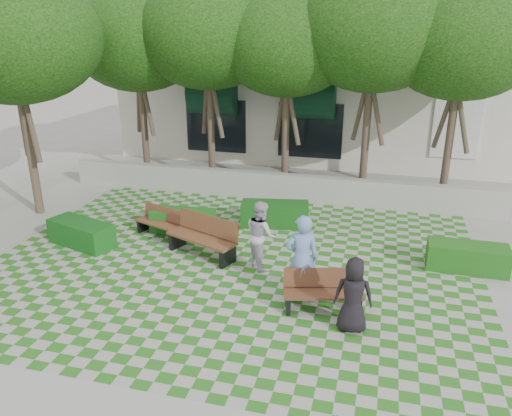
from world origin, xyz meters
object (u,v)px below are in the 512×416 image
(bench_mid, at_px, (203,237))
(hedge_midright, at_px, (275,214))
(person_white, at_px, (261,235))
(bench_west, at_px, (162,223))
(person_dark, at_px, (353,295))
(person_blue, at_px, (302,259))
(hedge_west, at_px, (81,233))
(hedge_east, at_px, (467,257))
(hedge_midleft, at_px, (183,221))
(bench_east, at_px, (323,292))

(bench_mid, bearing_deg, hedge_midright, 83.49)
(bench_mid, bearing_deg, person_white, 12.82)
(bench_west, height_order, person_white, person_white)
(bench_mid, distance_m, person_dark, 4.69)
(bench_mid, distance_m, person_white, 1.65)
(bench_mid, relative_size, person_blue, 1.04)
(bench_west, height_order, hedge_west, bench_west)
(hedge_east, distance_m, hedge_midright, 5.41)
(hedge_midleft, bearing_deg, hedge_midright, 23.93)
(hedge_midleft, height_order, person_white, person_white)
(bench_east, distance_m, person_dark, 0.96)
(hedge_east, bearing_deg, person_white, -167.46)
(bench_mid, distance_m, hedge_midright, 2.81)
(bench_east, xyz_separation_m, person_blue, (-0.51, 0.26, 0.57))
(hedge_west, bearing_deg, person_white, -0.30)
(hedge_midright, distance_m, hedge_midleft, 2.71)
(hedge_midright, height_order, hedge_midleft, hedge_midright)
(person_dark, distance_m, person_white, 3.25)
(bench_east, relative_size, bench_west, 1.07)
(bench_west, bearing_deg, hedge_midright, 48.09)
(hedge_east, bearing_deg, hedge_midleft, 176.04)
(hedge_west, distance_m, person_blue, 6.43)
(hedge_east, height_order, hedge_west, hedge_west)
(bench_mid, xyz_separation_m, person_white, (1.59, -0.26, 0.36))
(hedge_west, relative_size, person_dark, 1.23)
(person_white, bearing_deg, bench_west, 31.56)
(bench_mid, xyz_separation_m, hedge_west, (-3.43, -0.23, -0.17))
(bench_west, bearing_deg, hedge_midleft, 66.85)
(bench_mid, bearing_deg, bench_east, -7.04)
(hedge_midleft, bearing_deg, person_blue, -36.79)
(hedge_west, distance_m, person_white, 5.05)
(hedge_west, bearing_deg, bench_mid, 3.86)
(hedge_east, bearing_deg, bench_west, 179.64)
(hedge_midleft, bearing_deg, hedge_west, -145.19)
(hedge_midright, bearing_deg, hedge_midleft, -156.07)
(hedge_east, xyz_separation_m, hedge_west, (-9.93, -1.07, 0.00))
(bench_west, distance_m, hedge_midright, 3.32)
(hedge_west, relative_size, person_blue, 0.96)
(bench_west, xyz_separation_m, hedge_east, (8.08, -0.05, -0.06))
(bench_east, bearing_deg, person_white, 123.47)
(bench_mid, xyz_separation_m, bench_west, (-1.58, 0.89, -0.11))
(hedge_midright, height_order, hedge_west, hedge_midright)
(hedge_west, bearing_deg, bench_west, 31.13)
(bench_mid, height_order, bench_west, bench_mid)
(hedge_midright, bearing_deg, person_dark, -61.84)
(bench_west, xyz_separation_m, person_blue, (4.40, -2.48, 0.60))
(bench_west, xyz_separation_m, person_white, (3.17, -1.14, 0.46))
(hedge_midleft, xyz_separation_m, person_dark, (5.11, -3.83, 0.46))
(person_white, bearing_deg, hedge_west, 51.09)
(bench_east, xyz_separation_m, hedge_midright, (-1.99, 4.31, -0.07))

